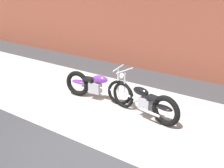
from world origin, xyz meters
TOP-DOWN VIEW (x-y plane):
  - ground_plane at (0.00, 0.00)m, footprint 80.00×80.00m
  - sidewalk_slab at (0.00, 1.75)m, footprint 36.00×3.50m
  - motorcycle_purple at (-1.43, 1.84)m, footprint 2.00×0.58m
  - motorcycle_black at (0.32, 1.72)m, footprint 1.99×0.69m

SIDE VIEW (x-z plane):
  - ground_plane at x=0.00m, z-range 0.00..0.00m
  - sidewalk_slab at x=0.00m, z-range 0.00..0.01m
  - motorcycle_purple at x=-1.43m, z-range -0.12..0.91m
  - motorcycle_black at x=0.32m, z-range -0.12..0.91m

